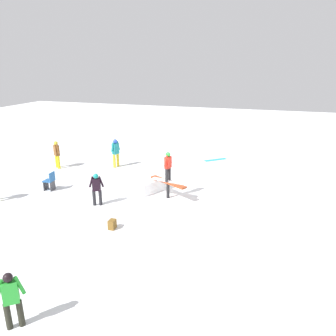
% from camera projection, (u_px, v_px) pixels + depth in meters
% --- Properties ---
extents(ground_plane, '(60.00, 60.00, 0.00)m').
position_uv_depth(ground_plane, '(168.00, 198.00, 14.39)').
color(ground_plane, white).
extents(rail_feature, '(1.88, 1.22, 0.78)m').
position_uv_depth(rail_feature, '(168.00, 184.00, 14.19)').
color(rail_feature, black).
rests_on(rail_feature, ground).
extents(snow_kicker_ramp, '(2.30, 2.19, 0.57)m').
position_uv_depth(snow_kicker_ramp, '(144.00, 182.00, 15.44)').
color(snow_kicker_ramp, white).
rests_on(snow_kicker_ramp, ground).
extents(main_rider_on_rail, '(1.57, 0.67, 1.30)m').
position_uv_depth(main_rider_on_rail, '(168.00, 167.00, 13.96)').
color(main_rider_on_rail, white).
rests_on(main_rider_on_rail, rail_feature).
extents(bystander_green, '(0.53, 0.45, 1.41)m').
position_uv_depth(bystander_green, '(11.00, 298.00, 7.14)').
color(bystander_green, '#28281E').
rests_on(bystander_green, ground).
extents(bystander_brown, '(0.60, 0.44, 1.54)m').
position_uv_depth(bystander_brown, '(57.00, 153.00, 18.19)').
color(bystander_brown, yellow).
rests_on(bystander_brown, ground).
extents(bystander_teal, '(0.33, 0.68, 1.61)m').
position_uv_depth(bystander_teal, '(116.00, 151.00, 18.37)').
color(bystander_teal, gold).
rests_on(bystander_teal, ground).
extents(bystander_black, '(0.61, 0.30, 1.39)m').
position_uv_depth(bystander_black, '(97.00, 188.00, 13.42)').
color(bystander_black, black).
rests_on(bystander_black, ground).
extents(loose_snowboard_cyan, '(1.29, 1.15, 0.02)m').
position_uv_depth(loose_snowboard_cyan, '(215.00, 160.00, 19.95)').
color(loose_snowboard_cyan, '#2AAFD3').
rests_on(loose_snowboard_cyan, ground).
extents(loose_snowboard_white, '(0.98, 1.50, 0.02)m').
position_uv_depth(loose_snowboard_white, '(213.00, 173.00, 17.51)').
color(loose_snowboard_white, white).
rests_on(loose_snowboard_white, ground).
extents(folding_chair, '(0.46, 0.46, 0.88)m').
position_uv_depth(folding_chair, '(50.00, 182.00, 15.14)').
color(folding_chair, '#3F3F44').
rests_on(folding_chair, ground).
extents(backpack_on_snow, '(0.23, 0.30, 0.34)m').
position_uv_depth(backpack_on_snow, '(112.00, 224.00, 11.67)').
color(backpack_on_snow, brown).
rests_on(backpack_on_snow, ground).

